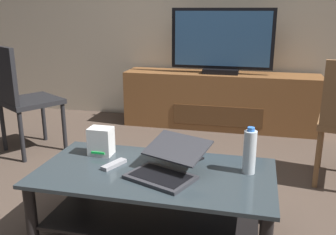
{
  "coord_description": "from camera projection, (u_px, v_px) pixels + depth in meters",
  "views": [
    {
      "loc": [
        0.58,
        -1.79,
        1.21
      ],
      "look_at": [
        0.03,
        0.45,
        0.54
      ],
      "focal_mm": 39.9,
      "sensor_mm": 36.0,
      "label": 1
    }
  ],
  "objects": [
    {
      "name": "media_cabinet",
      "position": [
        220.0,
        100.0,
        3.91
      ],
      "size": [
        1.99,
        0.41,
        0.58
      ],
      "color": "brown",
      "rests_on": "ground"
    },
    {
      "name": "ground_plane",
      "position": [
        144.0,
        228.0,
        2.14
      ],
      "size": [
        7.68,
        7.68,
        0.0
      ],
      "primitive_type": "plane",
      "color": "#4C3D33"
    },
    {
      "name": "water_bottle_near",
      "position": [
        250.0,
        152.0,
        1.92
      ],
      "size": [
        0.07,
        0.07,
        0.25
      ],
      "color": "silver",
      "rests_on": "coffee_table"
    },
    {
      "name": "router_box",
      "position": [
        101.0,
        141.0,
        2.17
      ],
      "size": [
        0.13,
        0.11,
        0.16
      ],
      "color": "white",
      "rests_on": "coffee_table"
    },
    {
      "name": "tv_remote",
      "position": [
        114.0,
        164.0,
        2.03
      ],
      "size": [
        0.1,
        0.16,
        0.02
      ],
      "primitive_type": "cube",
      "rotation": [
        0.0,
        0.0,
        -0.38
      ],
      "color": "#99999E",
      "rests_on": "coffee_table"
    },
    {
      "name": "coffee_table",
      "position": [
        155.0,
        191.0,
        2.0
      ],
      "size": [
        1.25,
        0.65,
        0.39
      ],
      "color": "#2D383D",
      "rests_on": "ground"
    },
    {
      "name": "laptop",
      "position": [
        167.0,
        165.0,
        1.91
      ],
      "size": [
        0.44,
        0.46,
        0.16
      ],
      "color": "#333338",
      "rests_on": "coffee_table"
    },
    {
      "name": "cell_phone",
      "position": [
        192.0,
        160.0,
        2.1
      ],
      "size": [
        0.13,
        0.16,
        0.01
      ],
      "primitive_type": "cube",
      "rotation": [
        0.0,
        0.0,
        -0.53
      ],
      "color": "black",
      "rests_on": "coffee_table"
    },
    {
      "name": "television",
      "position": [
        222.0,
        43.0,
        3.72
      ],
      "size": [
        1.02,
        0.2,
        0.65
      ],
      "color": "black",
      "rests_on": "media_cabinet"
    },
    {
      "name": "side_chair",
      "position": [
        20.0,
        95.0,
        3.13
      ],
      "size": [
        0.61,
        0.61,
        0.93
      ],
      "color": "black",
      "rests_on": "ground"
    }
  ]
}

